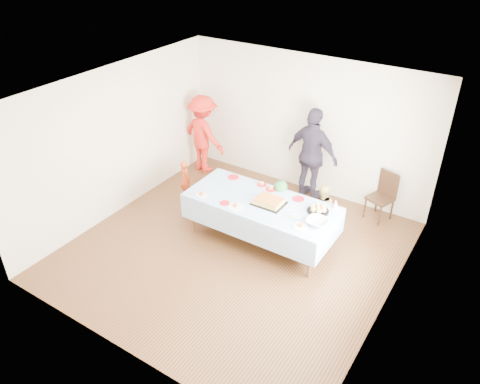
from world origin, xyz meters
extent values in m
plane|color=#462714|center=(0.00, 0.00, 0.00)|extent=(5.00, 5.00, 0.00)
cube|color=beige|center=(0.00, 2.50, 1.35)|extent=(5.00, 0.04, 2.70)
cube|color=beige|center=(0.00, -2.50, 1.35)|extent=(5.00, 0.04, 2.70)
cube|color=beige|center=(-2.50, 0.00, 1.35)|extent=(0.04, 5.00, 2.70)
cube|color=beige|center=(2.50, 0.00, 1.35)|extent=(0.04, 5.00, 2.70)
cube|color=white|center=(0.00, 0.00, 2.70)|extent=(5.00, 5.00, 0.04)
cube|color=#472B16|center=(2.47, 0.20, 1.50)|extent=(0.03, 1.75, 1.35)
cylinder|color=#57331E|center=(-0.91, 0.06, 0.36)|extent=(0.06, 0.06, 0.73)
cylinder|color=#57331E|center=(1.33, 0.06, 0.36)|extent=(0.06, 0.06, 0.73)
cylinder|color=#57331E|center=(-0.91, 0.90, 0.36)|extent=(0.06, 0.06, 0.73)
cylinder|color=#57331E|center=(1.33, 0.90, 0.36)|extent=(0.06, 0.06, 0.73)
cube|color=#57331E|center=(0.21, 0.48, 0.75)|extent=(2.40, 1.00, 0.04)
cube|color=white|center=(0.21, 0.48, 0.78)|extent=(2.50, 1.10, 0.01)
cube|color=black|center=(0.36, 0.48, 0.79)|extent=(0.51, 0.39, 0.01)
cube|color=#ECC459|center=(0.36, 0.48, 0.83)|extent=(0.43, 0.32, 0.06)
cube|color=#AB6127|center=(0.36, 0.48, 0.86)|extent=(0.43, 0.32, 0.01)
cylinder|color=black|center=(1.12, 0.70, 0.79)|extent=(0.35, 0.35, 0.02)
sphere|color=tan|center=(1.22, 0.70, 0.84)|extent=(0.09, 0.09, 0.09)
sphere|color=tan|center=(1.17, 0.78, 0.84)|extent=(0.09, 0.09, 0.09)
sphere|color=tan|center=(1.08, 0.78, 0.84)|extent=(0.09, 0.09, 0.09)
sphere|color=tan|center=(1.03, 0.70, 0.84)|extent=(0.09, 0.09, 0.09)
sphere|color=tan|center=(1.08, 0.62, 0.84)|extent=(0.09, 0.09, 0.09)
sphere|color=tan|center=(1.17, 0.62, 0.84)|extent=(0.09, 0.09, 0.09)
sphere|color=tan|center=(1.12, 0.70, 0.84)|extent=(0.09, 0.09, 0.09)
imported|color=silver|center=(1.26, 0.38, 0.82)|extent=(0.33, 0.33, 0.08)
cone|color=white|center=(1.31, 0.94, 0.86)|extent=(0.10, 0.10, 0.17)
cylinder|color=red|center=(-0.60, 0.89, 0.79)|extent=(0.20, 0.20, 0.01)
cylinder|color=red|center=(-0.05, 0.94, 0.79)|extent=(0.17, 0.17, 0.01)
cylinder|color=red|center=(0.16, 0.89, 0.79)|extent=(0.19, 0.19, 0.01)
cylinder|color=red|center=(0.70, 0.87, 0.79)|extent=(0.20, 0.20, 0.01)
cylinder|color=red|center=(-0.25, 0.10, 0.79)|extent=(0.16, 0.16, 0.01)
cylinder|color=white|center=(-0.72, 0.10, 0.79)|extent=(0.20, 0.20, 0.01)
cylinder|color=white|center=(-0.04, 0.10, 0.79)|extent=(0.24, 0.24, 0.01)
cylinder|color=white|center=(1.08, 0.18, 0.79)|extent=(0.23, 0.23, 0.01)
cylinder|color=black|center=(1.47, 2.10, 0.20)|extent=(0.03, 0.03, 0.40)
cylinder|color=black|center=(1.79, 1.98, 0.20)|extent=(0.03, 0.03, 0.40)
cylinder|color=black|center=(1.59, 2.42, 0.20)|extent=(0.03, 0.03, 0.40)
cylinder|color=black|center=(1.91, 2.30, 0.20)|extent=(0.03, 0.03, 0.40)
cube|color=black|center=(1.69, 2.20, 0.42)|extent=(0.50, 0.50, 0.05)
cube|color=black|center=(1.75, 2.37, 0.67)|extent=(0.38, 0.17, 0.47)
imported|color=#C54218|center=(-1.73, 0.90, 0.39)|extent=(0.34, 0.28, 0.78)
imported|color=#287A33|center=(0.30, 0.99, 0.46)|extent=(0.48, 0.34, 0.93)
imported|color=#D4B563|center=(0.95, 1.29, 0.46)|extent=(0.53, 0.47, 0.91)
imported|color=red|center=(-2.10, 2.01, 0.83)|extent=(1.17, 0.81, 1.67)
imported|color=#312A3A|center=(0.31, 2.20, 0.92)|extent=(1.14, 0.63, 1.84)
camera|label=1|loc=(3.42, -5.14, 4.88)|focal=35.00mm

